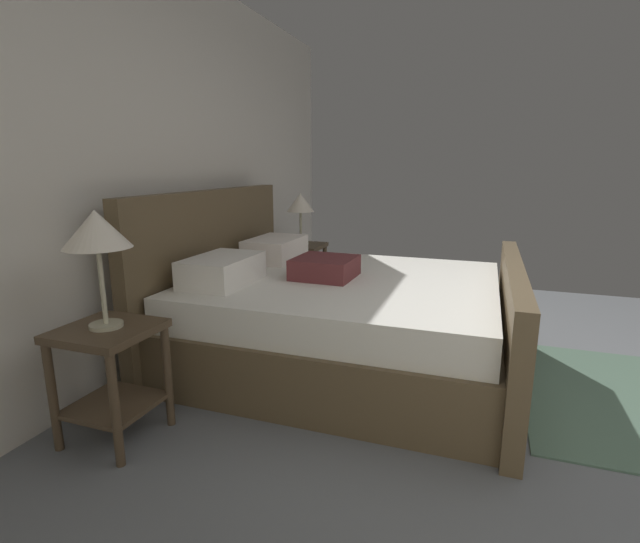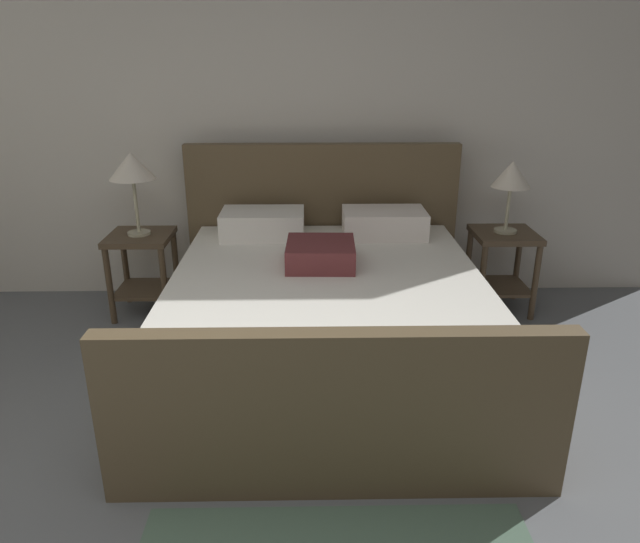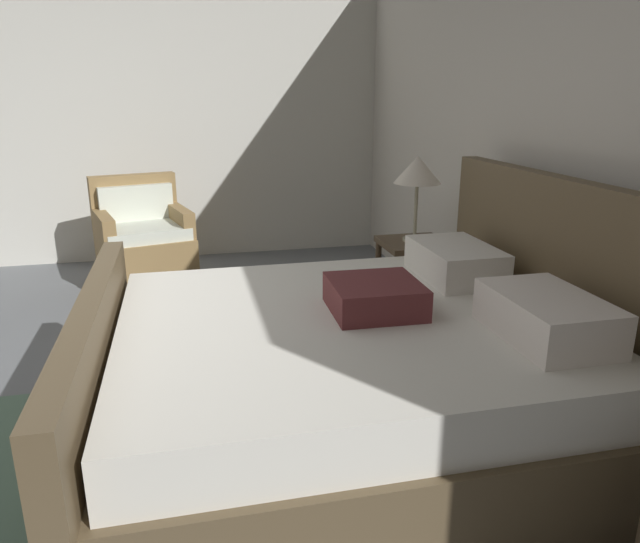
{
  "view_description": "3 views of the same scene",
  "coord_description": "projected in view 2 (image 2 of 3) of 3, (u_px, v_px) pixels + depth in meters",
  "views": [
    {
      "loc": [
        -2.57,
        0.83,
        1.38
      ],
      "look_at": [
        0.43,
        1.89,
        0.65
      ],
      "focal_mm": 26.23,
      "sensor_mm": 36.0,
      "label": 1
    },
    {
      "loc": [
        0.34,
        -1.42,
        1.82
      ],
      "look_at": [
        0.4,
        1.57,
        0.68
      ],
      "focal_mm": 32.73,
      "sensor_mm": 36.0,
      "label": 2
    },
    {
      "loc": [
        2.8,
        1.03,
        1.58
      ],
      "look_at": [
        0.17,
        1.64,
        0.75
      ],
      "focal_mm": 32.96,
      "sensor_mm": 36.0,
      "label": 3
    }
  ],
  "objects": [
    {
      "name": "bed",
      "position": [
        327.0,
        313.0,
        3.48
      ],
      "size": [
        1.98,
        2.23,
        1.2
      ],
      "color": "brown",
      "rests_on": "ground"
    },
    {
      "name": "nightstand_left",
      "position": [
        142.0,
        261.0,
        4.19
      ],
      "size": [
        0.44,
        0.44,
        0.6
      ],
      "color": "brown",
      "rests_on": "ground"
    },
    {
      "name": "table_lamp_right",
      "position": [
        512.0,
        177.0,
        4.03
      ],
      "size": [
        0.27,
        0.27,
        0.51
      ],
      "color": "#B7B293",
      "rests_on": "nightstand_right"
    },
    {
      "name": "table_lamp_left",
      "position": [
        132.0,
        168.0,
        3.96
      ],
      "size": [
        0.32,
        0.32,
        0.58
      ],
      "color": "#B7B293",
      "rests_on": "nightstand_left"
    },
    {
      "name": "wall_back",
      "position": [
        262.0,
        114.0,
        4.3
      ],
      "size": [
        6.22,
        0.12,
        2.75
      ],
      "primitive_type": "cube",
      "color": "silver",
      "rests_on": "ground"
    },
    {
      "name": "nightstand_right",
      "position": [
        502.0,
        258.0,
        4.25
      ],
      "size": [
        0.44,
        0.44,
        0.6
      ],
      "color": "brown",
      "rests_on": "ground"
    }
  ]
}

